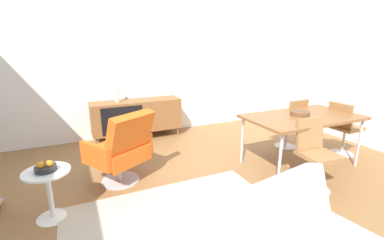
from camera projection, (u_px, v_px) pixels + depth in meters
The scene contains 13 objects.
ground_plane at pixel (212, 194), 3.16m from camera, with size 8.32×8.32×0.00m, color olive.
wall_back at pixel (148, 61), 5.05m from camera, with size 6.80×0.12×2.80m, color white.
sideboard at pixel (137, 115), 4.92m from camera, with size 1.60×0.45×0.72m.
vase_cobalt at pixel (117, 93), 4.67m from camera, with size 0.07×0.07×0.32m.
dining_table at pixel (302, 119), 3.75m from camera, with size 1.60×0.90×0.74m.
wooden_bowl_on_table at pixel (300, 113), 3.74m from camera, with size 0.26×0.26×0.06m, color brown.
dining_chair_front_left at pixel (315, 152), 3.18m from camera, with size 0.43×0.45×0.86m.
dining_chair_back_right at pixel (290, 121), 4.44m from camera, with size 0.41×0.43×0.86m.
dining_chair_far_end at pixel (343, 126), 4.16m from camera, with size 0.44×0.41×0.86m.
lounge_chair_red at pixel (122, 148), 3.30m from camera, with size 0.89×0.87×0.95m.
side_table_round at pixel (49, 189), 2.65m from camera, with size 0.44×0.44×0.52m.
fruit_bowl at pixel (46, 167), 2.59m from camera, with size 0.20×0.20×0.11m.
area_rug at pixel (184, 229), 2.56m from camera, with size 2.20×1.70×0.01m, color #B7AD99.
Camera 1 is at (-1.38, -2.45, 1.71)m, focal length 25.05 mm.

